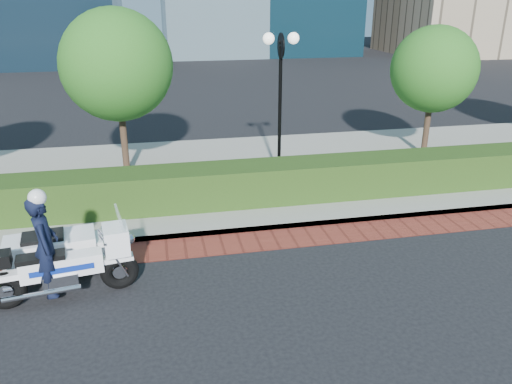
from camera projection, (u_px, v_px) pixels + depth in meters
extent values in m
plane|color=black|center=(293.00, 272.00, 10.22)|extent=(120.00, 120.00, 0.00)
cube|color=maroon|center=(276.00, 239.00, 11.58)|extent=(60.00, 1.00, 0.01)
cube|color=gray|center=(242.00, 174.00, 15.66)|extent=(60.00, 8.00, 0.15)
cube|color=#1B3210|center=(257.00, 183.00, 13.26)|extent=(18.00, 1.20, 1.00)
cylinder|color=black|center=(279.00, 173.00, 15.03)|extent=(0.30, 0.30, 0.30)
cylinder|color=black|center=(280.00, 113.00, 14.36)|extent=(0.10, 0.10, 3.70)
cylinder|color=black|center=(281.00, 46.00, 13.68)|extent=(0.04, 0.70, 0.70)
sphere|color=white|center=(269.00, 39.00, 13.54)|extent=(0.32, 0.32, 0.32)
sphere|color=white|center=(293.00, 38.00, 13.68)|extent=(0.32, 0.32, 0.32)
cylinder|color=#332319|center=(124.00, 140.00, 15.03)|extent=(0.20, 0.20, 2.17)
sphere|color=#285B16|center=(117.00, 65.00, 14.23)|extent=(3.20, 3.20, 3.20)
cylinder|color=#332319|center=(427.00, 127.00, 16.96)|extent=(0.20, 0.20, 1.92)
sphere|color=#285B16|center=(434.00, 69.00, 16.25)|extent=(2.80, 2.80, 2.80)
torus|color=black|center=(6.00, 291.00, 8.90)|extent=(0.75, 0.32, 0.73)
torus|color=black|center=(120.00, 271.00, 9.53)|extent=(0.75, 0.32, 0.73)
cube|color=white|center=(62.00, 265.00, 9.10)|extent=(1.47, 0.56, 0.38)
cube|color=silver|center=(61.00, 279.00, 9.18)|extent=(0.67, 0.53, 0.31)
cube|color=white|center=(116.00, 239.00, 9.28)|extent=(0.53, 0.67, 0.50)
cube|color=silver|center=(120.00, 219.00, 9.18)|extent=(0.21, 0.57, 0.44)
cube|color=black|center=(41.00, 258.00, 8.92)|extent=(0.87, 0.45, 0.11)
cube|color=white|center=(51.00, 251.00, 9.90)|extent=(1.81, 1.01, 0.61)
cube|color=black|center=(43.00, 237.00, 9.75)|extent=(0.85, 0.66, 0.09)
torus|color=black|center=(48.00, 252.00, 10.43)|extent=(0.57, 0.25, 0.55)
imported|color=black|center=(45.00, 246.00, 8.87)|extent=(0.55, 0.75, 1.91)
sphere|color=white|center=(37.00, 198.00, 8.53)|extent=(0.31, 0.31, 0.31)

